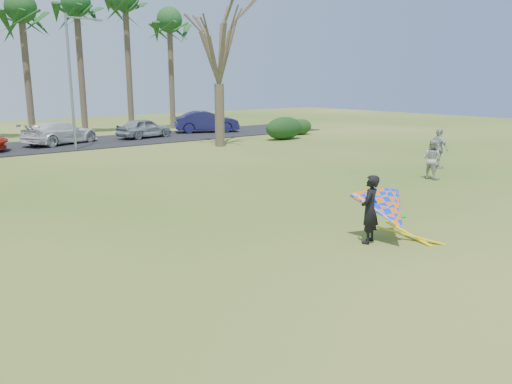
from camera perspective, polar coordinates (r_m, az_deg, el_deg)
ground at (r=12.89m, az=5.65°, el=-6.28°), size 100.00×100.00×0.00m
parking_strip at (r=34.96m, az=-24.63°, el=4.65°), size 46.00×7.00×0.06m
palm_6 at (r=41.33m, az=-25.30°, el=18.39°), size 4.84×4.84×10.84m
palm_7 at (r=42.62m, az=-19.88°, el=19.53°), size 4.84×4.84×11.54m
palm_8 at (r=44.25m, az=-14.75°, el=20.45°), size 4.84×4.84×12.24m
palm_9 at (r=45.91m, az=-9.87°, el=18.65°), size 4.84×4.84×10.84m
bare_tree_right at (r=32.59m, az=-4.32°, el=16.77°), size 6.27×6.27×9.21m
streetlight at (r=32.47m, az=-20.20°, el=12.36°), size 2.28×0.18×8.00m
hedge_near at (r=36.46m, az=3.25°, el=7.29°), size 3.26×1.48×1.63m
hedge_far at (r=39.87m, az=5.10°, el=7.43°), size 2.24×1.05×1.24m
car_3 at (r=35.74m, az=-21.45°, el=6.35°), size 5.66×3.99×1.52m
car_4 at (r=37.94m, az=-12.65°, el=7.15°), size 4.44×2.46×1.43m
car_5 at (r=41.39m, az=-5.67°, el=8.01°), size 5.47×3.74×1.71m
pedestrian_a at (r=22.83m, az=19.45°, el=3.54°), size 0.67×0.85×1.71m
pedestrian_b at (r=25.68m, az=20.13°, el=4.68°), size 0.72×1.21×1.94m
kite_flyer at (r=13.45m, az=14.63°, el=-2.05°), size 2.13×2.39×2.02m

